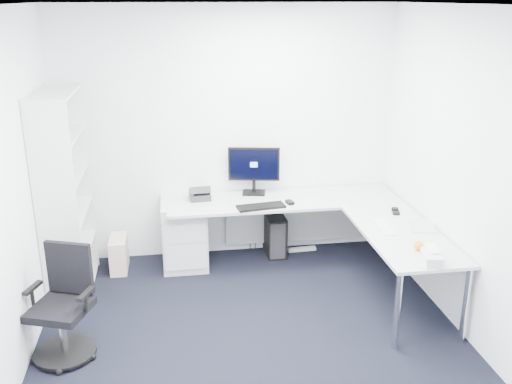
{
  "coord_description": "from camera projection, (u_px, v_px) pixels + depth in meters",
  "views": [
    {
      "loc": [
        -0.6,
        -3.85,
        2.75
      ],
      "look_at": [
        0.15,
        1.05,
        1.05
      ],
      "focal_mm": 40.0,
      "sensor_mm": 36.0,
      "label": 1
    }
  ],
  "objects": [
    {
      "name": "task_chair",
      "position": [
        60.0,
        306.0,
        4.46
      ],
      "size": [
        0.66,
        0.66,
        0.91
      ],
      "primitive_type": null,
      "rotation": [
        0.0,
        0.0,
        -0.36
      ],
      "color": "black",
      "rests_on": "ground"
    },
    {
      "name": "monitor",
      "position": [
        254.0,
        170.0,
        6.12
      ],
      "size": [
        0.58,
        0.28,
        0.53
      ],
      "primitive_type": null,
      "rotation": [
        0.0,
        0.0,
        -0.19
      ],
      "color": "black",
      "rests_on": "l_desk"
    },
    {
      "name": "black_keyboard",
      "position": [
        261.0,
        207.0,
        5.79
      ],
      "size": [
        0.51,
        0.24,
        0.02
      ],
      "primitive_type": "cube",
      "rotation": [
        0.0,
        0.0,
        0.13
      ],
      "color": "black",
      "rests_on": "l_desk"
    },
    {
      "name": "black_pc_tower",
      "position": [
        274.0,
        233.0,
        6.42
      ],
      "size": [
        0.22,
        0.47,
        0.46
      ],
      "primitive_type": "cube",
      "rotation": [
        0.0,
        0.0,
        0.03
      ],
      "color": "black",
      "rests_on": "ground"
    },
    {
      "name": "laptop",
      "position": [
        423.0,
        216.0,
        5.27
      ],
      "size": [
        0.38,
        0.38,
        0.23
      ],
      "primitive_type": null,
      "rotation": [
        0.0,
        0.0,
        -0.21
      ],
      "color": "silver",
      "rests_on": "l_desk"
    },
    {
      "name": "wall_right",
      "position": [
        488.0,
        188.0,
        4.4
      ],
      "size": [
        0.02,
        4.2,
        2.7
      ],
      "primitive_type": "cube",
      "color": "white",
      "rests_on": "ground"
    },
    {
      "name": "orange_fruit",
      "position": [
        419.0,
        246.0,
        4.81
      ],
      "size": [
        0.08,
        0.08,
        0.08
      ],
      "primitive_type": "sphere",
      "color": "orange",
      "rests_on": "l_desk"
    },
    {
      "name": "l_desk",
      "position": [
        289.0,
        243.0,
        5.85
      ],
      "size": [
        2.46,
        1.38,
        0.72
      ],
      "primitive_type": null,
      "color": "#B4B6B6",
      "rests_on": "ground"
    },
    {
      "name": "ceiling",
      "position": [
        258.0,
        5.0,
        3.7
      ],
      "size": [
        4.2,
        4.2,
        0.0
      ],
      "primitive_type": "plane",
      "color": "white"
    },
    {
      "name": "mouse",
      "position": [
        290.0,
        202.0,
        5.9
      ],
      "size": [
        0.08,
        0.11,
        0.03
      ],
      "primitive_type": "cube",
      "rotation": [
        0.0,
        0.0,
        0.21
      ],
      "color": "black",
      "rests_on": "l_desk"
    },
    {
      "name": "beige_pc_tower",
      "position": [
        119.0,
        254.0,
        6.01
      ],
      "size": [
        0.18,
        0.38,
        0.36
      ],
      "primitive_type": "cube",
      "rotation": [
        0.0,
        0.0,
        -0.01
      ],
      "color": "beige",
      "rests_on": "ground"
    },
    {
      "name": "power_strip",
      "position": [
        302.0,
        249.0,
        6.51
      ],
      "size": [
        0.32,
        0.07,
        0.04
      ],
      "primitive_type": "cube",
      "rotation": [
        0.0,
        0.0,
        0.06
      ],
      "color": "silver",
      "rests_on": "ground"
    },
    {
      "name": "bookshelf",
      "position": [
        64.0,
        195.0,
        5.38
      ],
      "size": [
        0.38,
        0.98,
        1.96
      ],
      "primitive_type": null,
      "color": "silver",
      "rests_on": "ground"
    },
    {
      "name": "wall_front",
      "position": [
        342.0,
        384.0,
        2.18
      ],
      "size": [
        3.6,
        0.02,
        2.7
      ],
      "primitive_type": "cube",
      "color": "white",
      "rests_on": "ground"
    },
    {
      "name": "tissue_box",
      "position": [
        432.0,
        258.0,
        4.58
      ],
      "size": [
        0.18,
        0.27,
        0.09
      ],
      "primitive_type": "cube",
      "rotation": [
        0.0,
        0.0,
        -0.22
      ],
      "color": "silver",
      "rests_on": "l_desk"
    },
    {
      "name": "white_keyboard",
      "position": [
        384.0,
        227.0,
        5.29
      ],
      "size": [
        0.13,
        0.4,
        0.01
      ],
      "primitive_type": "cube",
      "rotation": [
        0.0,
        0.0,
        -0.04
      ],
      "color": "silver",
      "rests_on": "l_desk"
    },
    {
      "name": "drawer_pedestal",
      "position": [
        185.0,
        233.0,
        6.09
      ],
      "size": [
        0.47,
        0.58,
        0.72
      ],
      "primitive_type": "cube",
      "color": "#B4B6B6",
      "rests_on": "ground"
    },
    {
      "name": "desk_phone",
      "position": [
        200.0,
        192.0,
        6.02
      ],
      "size": [
        0.23,
        0.23,
        0.15
      ],
      "primitive_type": null,
      "rotation": [
        0.0,
        0.0,
        0.07
      ],
      "color": "#29292B",
      "rests_on": "l_desk"
    },
    {
      "name": "wall_back",
      "position": [
        227.0,
        135.0,
        6.1
      ],
      "size": [
        3.6,
        0.02,
        2.7
      ],
      "primitive_type": "cube",
      "color": "white",
      "rests_on": "ground"
    },
    {
      "name": "ground",
      "position": [
        257.0,
        358.0,
        4.58
      ],
      "size": [
        4.2,
        4.2,
        0.0
      ],
      "primitive_type": "plane",
      "color": "black"
    },
    {
      "name": "headphones",
      "position": [
        396.0,
        210.0,
        5.66
      ],
      "size": [
        0.15,
        0.19,
        0.04
      ],
      "primitive_type": null,
      "rotation": [
        0.0,
        0.0,
        -0.27
      ],
      "color": "black",
      "rests_on": "l_desk"
    }
  ]
}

